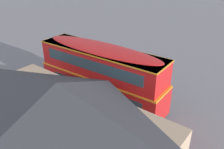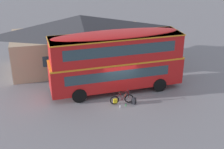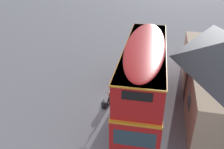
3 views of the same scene
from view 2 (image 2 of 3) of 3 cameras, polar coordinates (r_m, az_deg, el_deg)
The scene contains 7 objects.
ground_plane at distance 23.26m, azimuth 1.56°, elevation -4.27°, with size 120.00×120.00×0.00m, color slate.
double_decker_bus at distance 23.30m, azimuth 0.84°, elevation 2.95°, with size 10.34×2.66×4.79m.
touring_bicycle at distance 22.21m, azimuth 1.69°, elevation -4.66°, with size 1.77×0.46×1.04m.
backpack_on_ground at distance 22.30m, azimuth 4.14°, elevation -4.91°, with size 0.39×0.40×0.51m.
water_bottle_clear_plastic at distance 21.83m, azimuth 1.53°, elevation -5.96°, with size 0.07×0.07×0.26m.
water_bottle_green_metal at distance 22.04m, azimuth 2.63°, elevation -5.72°, with size 0.07×0.07×0.22m.
pub_building at distance 28.26m, azimuth -5.86°, elevation 6.37°, with size 12.95×6.37×4.88m.
Camera 2 is at (-6.27, -19.47, 11.08)m, focal length 48.60 mm.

